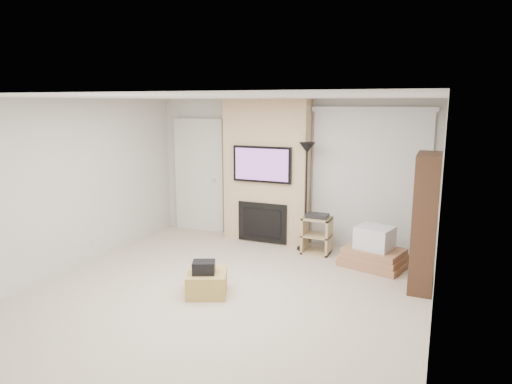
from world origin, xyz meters
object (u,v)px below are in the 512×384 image
at_px(av_stand, 317,233).
at_px(box_stack, 374,251).
at_px(ottoman, 207,283).
at_px(bookshelf, 425,222).
at_px(floor_lamp, 307,166).

distance_m(av_stand, box_stack, 1.01).
xyz_separation_m(ottoman, av_stand, (0.88, 2.15, 0.20)).
bearing_deg(box_stack, ottoman, -134.40).
height_order(box_stack, bookshelf, bookshelf).
xyz_separation_m(ottoman, bookshelf, (2.54, 1.33, 0.75)).
height_order(ottoman, box_stack, box_stack).
xyz_separation_m(box_stack, bookshelf, (0.70, -0.55, 0.67)).
height_order(av_stand, bookshelf, bookshelf).
xyz_separation_m(floor_lamp, bookshelf, (1.89, -0.92, -0.52)).
relative_size(box_stack, bookshelf, 0.59).
height_order(ottoman, bookshelf, bookshelf).
bearing_deg(floor_lamp, bookshelf, -25.94).
distance_m(floor_lamp, bookshelf, 2.16).
bearing_deg(bookshelf, floor_lamp, 154.06).
bearing_deg(ottoman, av_stand, 67.80).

